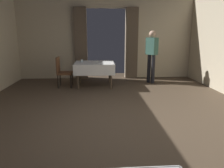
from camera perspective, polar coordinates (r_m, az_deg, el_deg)
The scene contains 8 objects.
ground at distance 3.91m, azimuth 0.89°, elevation -10.73°, with size 10.08×10.08×0.00m, color #4C3D2D.
wall_back at distance 7.74m, azimuth -1.60°, elevation 12.85°, with size 6.40×0.27×3.00m.
dining_table_mid at distance 6.52m, azimuth -4.84°, elevation 5.02°, with size 1.22×1.05×0.75m.
chair_mid_left at distance 6.58m, azimuth -13.53°, elevation 3.61°, with size 0.44×0.44×0.93m.
plate_mid_a at distance 6.29m, azimuth -3.72°, elevation 5.73°, with size 0.23×0.23×0.01m, color white.
glass_mid_b at distance 6.62m, azimuth -8.27°, elevation 6.34°, with size 0.07×0.07×0.09m, color silver.
plate_mid_c at distance 6.71m, azimuth -4.93°, elevation 6.21°, with size 0.22×0.22×0.01m, color white.
person_waiter_by_doorway at distance 7.03m, azimuth 10.85°, elevation 8.54°, with size 0.39×0.42×1.72m.
Camera 1 is at (-0.29, -3.56, 1.61)m, focal length 33.29 mm.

